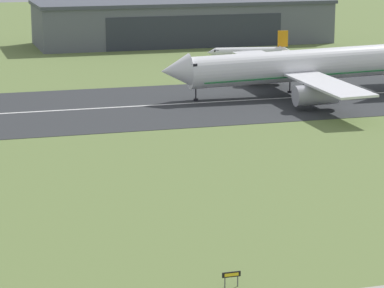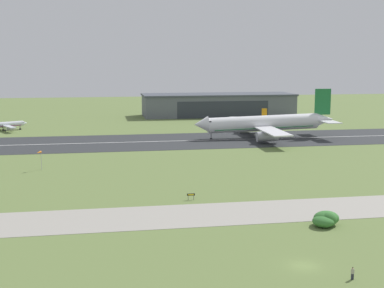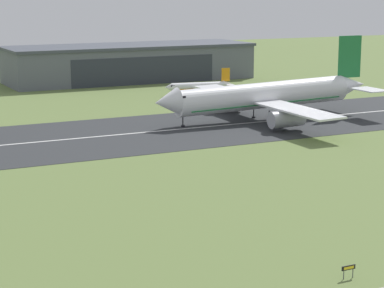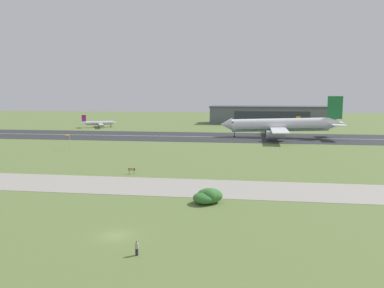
{
  "view_description": "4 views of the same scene",
  "coord_description": "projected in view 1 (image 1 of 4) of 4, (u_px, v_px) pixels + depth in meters",
  "views": [
    {
      "loc": [
        -34.15,
        -31.1,
        30.4
      ],
      "look_at": [
        -2.16,
        77.01,
        3.8
      ],
      "focal_mm": 85.0,
      "sensor_mm": 36.0,
      "label": 1
    },
    {
      "loc": [
        -28.56,
        -69.66,
        29.38
      ],
      "look_at": [
        -2.4,
        80.06,
        5.56
      ],
      "focal_mm": 50.0,
      "sensor_mm": 36.0,
      "label": 2
    },
    {
      "loc": [
        -56.77,
        -18.84,
        29.27
      ],
      "look_at": [
        -5.37,
        84.24,
        5.48
      ],
      "focal_mm": 70.0,
      "sensor_mm": 36.0,
      "label": 3
    },
    {
      "loc": [
        17.24,
        -47.26,
        19.15
      ],
      "look_at": [
        1.36,
        65.52,
        4.19
      ],
      "focal_mm": 35.0,
      "sensor_mm": 36.0,
      "label": 4
    }
  ],
  "objects": [
    {
      "name": "runway_sign",
      "position": [
        231.0,
        276.0,
        79.08
      ],
      "size": [
        1.69,
        0.13,
        1.41
      ],
      "color": "#4C4C51",
      "rests_on": "ground_plane"
    },
    {
      "name": "runway_centreline",
      "position": [
        130.0,
        106.0,
        160.2
      ],
      "size": [
        340.64,
        0.7,
        0.01
      ],
      "primitive_type": "cube",
      "color": "silver",
      "rests_on": "runway_strip"
    },
    {
      "name": "hangar_building",
      "position": [
        183.0,
        22.0,
        249.22
      ],
      "size": [
        80.84,
        25.39,
        11.76
      ],
      "color": "slate",
      "rests_on": "ground_plane"
    },
    {
      "name": "ground_plane",
      "position": [
        249.0,
        205.0,
        102.82
      ],
      "size": [
        618.49,
        618.49,
        0.0
      ],
      "primitive_type": "plane",
      "color": "olive"
    },
    {
      "name": "airplane_landing",
      "position": [
        301.0,
        66.0,
        169.55
      ],
      "size": [
        54.89,
        57.01,
        18.65
      ],
      "color": "white",
      "rests_on": "ground_plane"
    },
    {
      "name": "runway_strip",
      "position": [
        130.0,
        107.0,
        160.21
      ],
      "size": [
        378.49,
        40.18,
        0.06
      ],
      "primitive_type": "cube",
      "color": "#2B2D30",
      "rests_on": "ground_plane"
    },
    {
      "name": "airplane_parked_centre",
      "position": [
        248.0,
        52.0,
        213.3
      ],
      "size": [
        20.14,
        19.25,
        7.41
      ],
      "color": "white",
      "rests_on": "ground_plane"
    }
  ]
}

